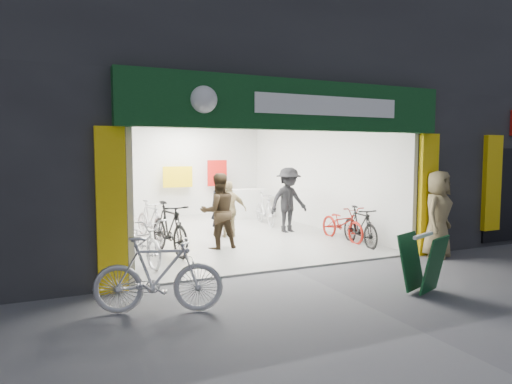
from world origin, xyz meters
TOP-DOWN VIEW (x-y plane):
  - ground at (0.00, 0.00)m, footprint 60.00×60.00m
  - building at (0.91, 4.99)m, footprint 17.00×10.27m
  - bike_left_front at (-2.50, 1.55)m, footprint 0.97×1.89m
  - bike_left_midfront at (-1.80, 2.22)m, footprint 0.82×1.97m
  - bike_left_midback at (-2.50, 4.59)m, footprint 0.67×1.69m
  - bike_left_back at (-1.80, 4.23)m, footprint 0.80×1.72m
  - bike_right_front at (2.50, 1.27)m, footprint 0.65×1.61m
  - bike_right_mid at (2.50, 1.98)m, footprint 0.61×1.70m
  - bike_right_back at (1.80, 4.99)m, footprint 0.69×1.75m
  - parked_bike at (-2.80, -1.27)m, footprint 1.83×1.06m
  - customer_a at (-0.06, 3.77)m, footprint 0.59×0.41m
  - customer_b at (-0.66, 2.28)m, footprint 0.85×0.66m
  - customer_c at (1.80, 3.50)m, footprint 1.25×0.84m
  - customer_d at (0.05, 3.42)m, footprint 0.94×0.59m
  - pedestrian_near at (3.30, -0.30)m, footprint 1.06×0.91m
  - sandwich_board at (1.17, -2.07)m, footprint 0.76×0.77m

SIDE VIEW (x-z plane):
  - ground at x=0.00m, z-range 0.00..0.00m
  - bike_left_midback at x=-2.50m, z-range 0.00..0.87m
  - bike_right_mid at x=2.50m, z-range 0.00..0.89m
  - bike_right_front at x=2.50m, z-range 0.00..0.94m
  - bike_left_front at x=-2.50m, z-range 0.00..0.95m
  - sandwich_board at x=1.17m, z-range 0.05..0.95m
  - bike_left_back at x=-1.80m, z-range 0.00..1.00m
  - bike_right_back at x=1.80m, z-range 0.00..1.03m
  - parked_bike at x=-2.80m, z-range 0.00..1.06m
  - bike_left_midfront at x=-1.80m, z-range 0.00..1.15m
  - customer_d at x=0.05m, z-range 0.00..1.48m
  - customer_a at x=-0.06m, z-range 0.00..1.54m
  - customer_b at x=-0.66m, z-range 0.00..1.74m
  - customer_c at x=1.80m, z-range 0.00..1.80m
  - pedestrian_near at x=3.30m, z-range 0.00..1.82m
  - building at x=0.91m, z-range 0.31..8.31m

